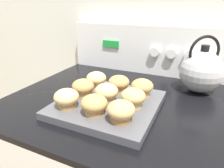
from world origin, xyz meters
TOP-DOWN VIEW (x-y plane):
  - wall_back at (0.00, 0.71)m, footprint 8.00×0.05m
  - control_panel at (0.00, 0.65)m, footprint 0.71×0.07m
  - muffin_pan at (-0.00, 0.26)m, footprint 0.30×0.30m
  - muffin_r0_c0 at (-0.09, 0.18)m, footprint 0.07×0.07m
  - muffin_r0_c1 at (-0.00, 0.17)m, footprint 0.07×0.07m
  - muffin_r0_c2 at (0.08, 0.17)m, footprint 0.07×0.07m
  - muffin_r1_c0 at (-0.09, 0.26)m, footprint 0.07×0.07m
  - muffin_r1_c1 at (-0.01, 0.26)m, footprint 0.07×0.07m
  - muffin_r1_c2 at (0.08, 0.26)m, footprint 0.07×0.07m
  - muffin_r2_c0 at (-0.09, 0.35)m, footprint 0.07×0.07m
  - muffin_r2_c1 at (-0.00, 0.35)m, footprint 0.07×0.07m
  - muffin_r2_c2 at (0.08, 0.35)m, footprint 0.07×0.07m
  - tea_kettle at (0.25, 0.52)m, footprint 0.17×0.15m

SIDE VIEW (x-z plane):
  - muffin_pan at x=0.00m, z-range 0.93..0.96m
  - muffin_r0_c0 at x=-0.09m, z-range 0.96..1.01m
  - muffin_r0_c1 at x=0.00m, z-range 0.96..1.01m
  - muffin_r0_c2 at x=0.08m, z-range 0.96..1.01m
  - muffin_r1_c0 at x=-0.09m, z-range 0.96..1.01m
  - muffin_r1_c1 at x=-0.01m, z-range 0.96..1.01m
  - muffin_r1_c2 at x=0.08m, z-range 0.96..1.01m
  - muffin_r2_c0 at x=-0.09m, z-range 0.96..1.01m
  - muffin_r2_c1 at x=0.00m, z-range 0.96..1.01m
  - muffin_r2_c2 at x=0.08m, z-range 0.96..1.01m
  - tea_kettle at x=0.25m, z-range 0.91..1.12m
  - control_panel at x=0.00m, z-range 0.93..1.15m
  - wall_back at x=0.00m, z-range 0.00..2.40m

